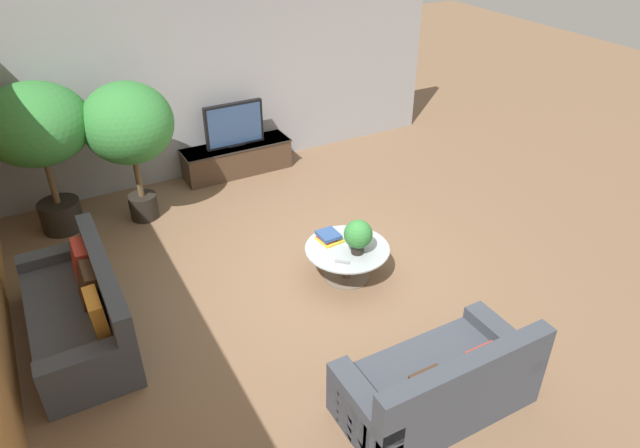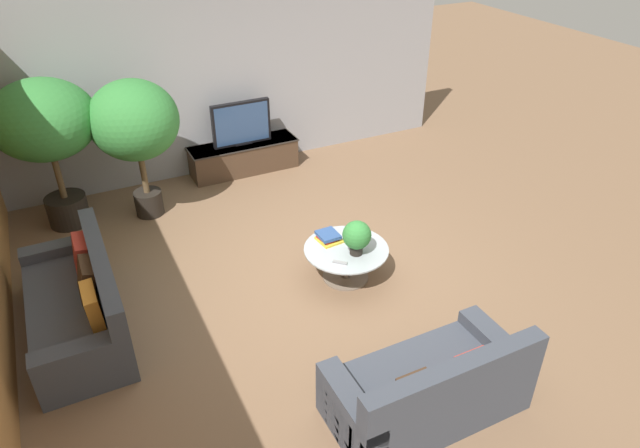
# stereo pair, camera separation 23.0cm
# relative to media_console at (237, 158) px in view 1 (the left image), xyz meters

# --- Properties ---
(ground_plane) EXTENTS (24.00, 24.00, 0.00)m
(ground_plane) POSITION_rel_media_console_xyz_m (-0.17, -2.94, -0.24)
(ground_plane) COLOR brown
(back_wall_stone) EXTENTS (7.40, 0.12, 3.00)m
(back_wall_stone) POSITION_rel_media_console_xyz_m (-0.17, 0.32, 1.26)
(back_wall_stone) COLOR #939399
(back_wall_stone) RESTS_ON ground
(media_console) EXTENTS (1.67, 0.50, 0.46)m
(media_console) POSITION_rel_media_console_xyz_m (0.00, 0.00, 0.00)
(media_console) COLOR #473323
(media_console) RESTS_ON ground
(television) EXTENTS (0.90, 0.13, 0.66)m
(television) POSITION_rel_media_console_xyz_m (0.00, -0.00, 0.54)
(television) COLOR black
(television) RESTS_ON media_console
(coffee_table) EXTENTS (0.96, 0.96, 0.41)m
(coffee_table) POSITION_rel_media_console_xyz_m (0.10, -3.11, 0.04)
(coffee_table) COLOR #756656
(coffee_table) RESTS_ON ground
(couch_by_wall) EXTENTS (0.84, 1.96, 0.84)m
(couch_by_wall) POSITION_rel_media_console_xyz_m (-2.71, -2.69, 0.05)
(couch_by_wall) COLOR #3D424C
(couch_by_wall) RESTS_ON ground
(couch_near_entry) EXTENTS (1.68, 0.84, 0.84)m
(couch_near_entry) POSITION_rel_media_console_xyz_m (-0.18, -5.12, 0.04)
(couch_near_entry) COLOR #3D424C
(couch_near_entry) RESTS_ON ground
(potted_palm_tall) EXTENTS (1.26, 1.26, 1.95)m
(potted_palm_tall) POSITION_rel_media_console_xyz_m (-2.61, -0.43, 1.14)
(potted_palm_tall) COLOR black
(potted_palm_tall) RESTS_ON ground
(potted_palm_corner) EXTENTS (1.12, 1.12, 1.86)m
(potted_palm_corner) POSITION_rel_media_console_xyz_m (-1.61, -0.66, 1.07)
(potted_palm_corner) COLOR black
(potted_palm_corner) RESTS_ON ground
(potted_plant_tabletop) EXTENTS (0.32, 0.32, 0.40)m
(potted_plant_tabletop) POSITION_rel_media_console_xyz_m (0.15, -3.25, 0.40)
(potted_plant_tabletop) COLOR black
(potted_plant_tabletop) RESTS_ON coffee_table
(book_stack) EXTENTS (0.27, 0.28, 0.09)m
(book_stack) POSITION_rel_media_console_xyz_m (0.00, -2.88, 0.21)
(book_stack) COLOR gold
(book_stack) RESTS_ON coffee_table
(remote_black) EXTENTS (0.16, 0.10, 0.02)m
(remote_black) POSITION_rel_media_console_xyz_m (0.29, -2.87, 0.18)
(remote_black) COLOR black
(remote_black) RESTS_ON coffee_table
(remote_silver) EXTENTS (0.14, 0.14, 0.02)m
(remote_silver) POSITION_rel_media_console_xyz_m (-0.09, -3.33, 0.18)
(remote_silver) COLOR gray
(remote_silver) RESTS_ON coffee_table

